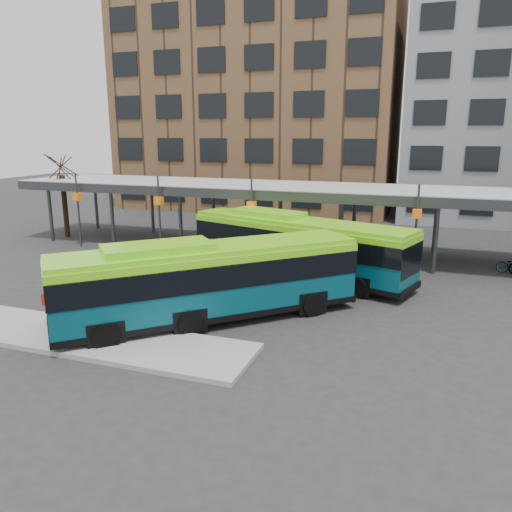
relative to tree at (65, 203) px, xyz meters
The scene contains 8 objects.
ground 21.77m from the tree, 33.69° to the right, with size 120.00×120.00×0.00m, color #28282B.
boarding_island 19.67m from the tree, 50.19° to the right, with size 14.00×3.00×0.18m, color gray.
canopy 18.03m from the tree, ahead, with size 40.00×6.53×4.80m.
tree is the anchor object (origin of this frame).
building_brick 23.18m from the tree, 68.20° to the left, with size 26.00×14.00×22.00m, color brown.
bus_front 20.34m from the tree, 35.21° to the right, with size 10.53×10.15×3.33m.
bus_rear 18.84m from the tree, 13.70° to the right, with size 12.20×6.15×3.31m.
pedestrian 18.47m from the tree, 52.04° to the right, with size 0.55×0.71×1.72m.
Camera 1 is at (6.60, -16.83, 7.33)m, focal length 35.00 mm.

